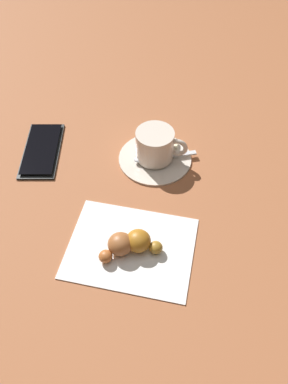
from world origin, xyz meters
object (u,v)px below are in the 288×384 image
object	(u,v)px
espresso_cup	(156,145)
teaspoon	(155,158)
napkin	(131,247)
saucer	(155,158)
croissant	(130,244)
cell_phone	(42,150)
sugar_packet	(163,143)

from	to	relation	value
espresso_cup	teaspoon	xyz separation A→B (m)	(-0.01, -0.00, -0.03)
espresso_cup	napkin	bearing A→B (deg)	-168.31
saucer	espresso_cup	size ratio (longest dim) A/B	1.44
espresso_cup	napkin	distance (m)	0.20
saucer	espresso_cup	distance (m)	0.03
croissant	saucer	bearing A→B (deg)	11.62
espresso_cup	napkin	size ratio (longest dim) A/B	0.49
espresso_cup	cell_phone	world-z (taller)	espresso_cup
croissant	sugar_packet	bearing A→B (deg)	9.77
sugar_packet	cell_phone	distance (m)	0.23
napkin	croissant	world-z (taller)	croissant
espresso_cup	croissant	size ratio (longest dim) A/B	1.06
teaspoon	napkin	distance (m)	0.19
saucer	napkin	bearing A→B (deg)	-168.22
saucer	sugar_packet	distance (m)	0.04
teaspoon	croissant	size ratio (longest dim) A/B	1.18
saucer	espresso_cup	xyz separation A→B (m)	(0.00, -0.00, 0.03)
croissant	cell_phone	size ratio (longest dim) A/B	0.55
croissant	cell_phone	world-z (taller)	croissant
espresso_cup	sugar_packet	bearing A→B (deg)	-0.34
napkin	cell_phone	xyz separation A→B (m)	(0.13, 0.25, 0.00)
teaspoon	espresso_cup	bearing A→B (deg)	10.98
saucer	cell_phone	bearing A→B (deg)	108.21
espresso_cup	sugar_packet	distance (m)	0.04
croissant	napkin	bearing A→B (deg)	3.97
espresso_cup	napkin	xyz separation A→B (m)	(-0.19, -0.04, -0.03)
napkin	cell_phone	bearing A→B (deg)	62.79
sugar_packet	cell_phone	size ratio (longest dim) A/B	0.35
sugar_packet	napkin	distance (m)	0.23
espresso_cup	cell_phone	size ratio (longest dim) A/B	0.58
teaspoon	saucer	bearing A→B (deg)	13.66
espresso_cup	croissant	xyz separation A→B (m)	(-0.20, -0.04, -0.02)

